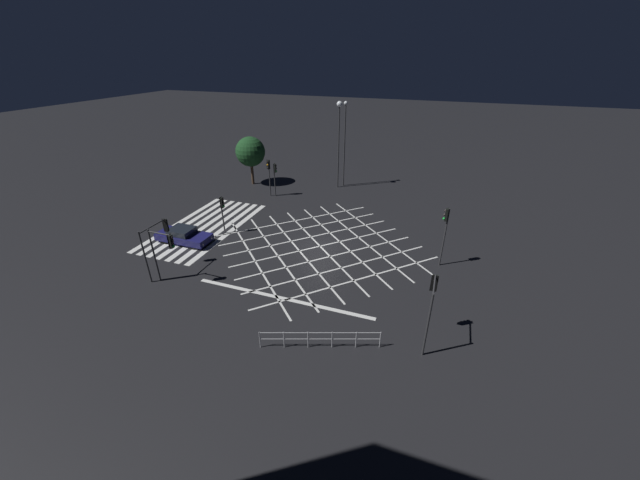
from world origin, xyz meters
name	(u,v)px	position (x,y,z in m)	size (l,w,h in m)	color
ground_plane	(320,246)	(0.00, 0.00, 0.00)	(200.00, 200.00, 0.00)	black
road_markings	(250,236)	(0.35, -6.21, 0.00)	(18.25, 23.07, 0.01)	silver
traffic_light_sw_main	(269,170)	(-8.76, -8.84, 2.86)	(0.39, 0.36, 4.00)	#2D2D30
traffic_light_sw_cross	(275,173)	(-8.99, -8.23, 2.57)	(0.36, 0.39, 3.60)	#2D2D30
traffic_light_median_north	(445,226)	(-0.27, 9.17, 3.22)	(0.36, 0.39, 4.52)	#2D2D30
traffic_light_ne_main	(432,298)	(8.07, 8.92, 2.85)	(2.15, 0.36, 3.90)	#2D2D30
traffic_light_se_cross	(163,246)	(8.20, -7.81, 2.84)	(0.36, 1.95, 3.90)	#2D2D30
traffic_light_median_south	(222,208)	(0.52, -8.48, 2.38)	(0.36, 0.39, 3.33)	#2D2D30
traffic_light_se_main	(157,237)	(7.25, -9.18, 2.84)	(2.60, 0.36, 3.86)	#2D2D30
street_lamp_east	(339,124)	(-13.98, -2.81, 7.01)	(0.60, 0.60, 9.36)	#2D2D30
street_lamp_west	(345,135)	(-14.73, -2.35, 5.81)	(0.41, 0.41, 9.29)	#2D2D30
street_tree_near	(250,152)	(-11.70, -12.57, 3.80)	(3.34, 3.34, 5.49)	#473323
waiting_car	(184,236)	(3.04, -10.81, 0.58)	(1.83, 4.54, 1.22)	#191951
pedestrian_railing	(320,338)	(10.46, 3.72, 0.66)	(2.18, 6.03, 1.05)	#B7B7BC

